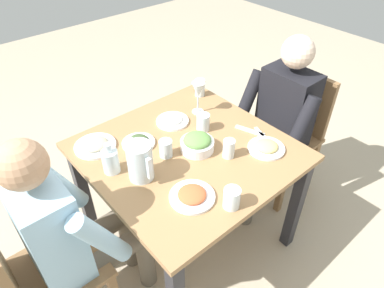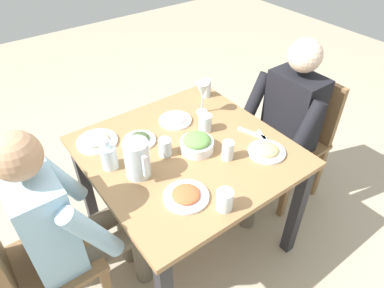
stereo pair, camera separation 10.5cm
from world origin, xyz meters
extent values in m
plane|color=tan|center=(0.00, 0.00, 0.00)|extent=(8.00, 8.00, 0.00)
cube|color=#997047|center=(0.00, 0.00, 0.72)|extent=(1.00, 1.00, 0.03)
cube|color=#232328|center=(-0.44, -0.44, 0.35)|extent=(0.06, 0.06, 0.70)
cube|color=#232328|center=(-0.44, 0.44, 0.35)|extent=(0.06, 0.06, 0.70)
cube|color=#232328|center=(0.44, 0.44, 0.35)|extent=(0.06, 0.06, 0.70)
cube|color=olive|center=(-0.17, -0.95, 0.21)|extent=(0.04, 0.04, 0.43)
cube|color=olive|center=(-0.17, -0.61, 0.21)|extent=(0.04, 0.04, 0.43)
cube|color=olive|center=(0.00, -0.78, 0.44)|extent=(0.40, 0.40, 0.03)
cube|color=olive|center=(0.24, 0.95, 0.21)|extent=(0.04, 0.04, 0.43)
cube|color=olive|center=(-0.10, 0.95, 0.21)|extent=(0.04, 0.04, 0.43)
cube|color=olive|center=(0.24, 0.61, 0.21)|extent=(0.04, 0.04, 0.43)
cube|color=olive|center=(-0.10, 0.61, 0.21)|extent=(0.04, 0.04, 0.43)
cube|color=olive|center=(0.07, 0.78, 0.44)|extent=(0.40, 0.40, 0.03)
cube|color=olive|center=(0.07, 0.96, 0.66)|extent=(0.38, 0.04, 0.42)
cube|color=#9EC6E0|center=(0.00, -0.75, 0.70)|extent=(0.32, 0.20, 0.50)
sphere|color=tan|center=(0.00, -0.75, 1.07)|extent=(0.19, 0.19, 0.19)
cylinder|color=#665B4C|center=(-0.08, -0.56, 0.42)|extent=(0.11, 0.38, 0.11)
cylinder|color=#665B4C|center=(-0.08, -0.37, 0.23)|extent=(0.10, 0.10, 0.45)
cylinder|color=#9EC6E0|center=(-0.20, -0.61, 0.73)|extent=(0.08, 0.23, 0.37)
cylinder|color=#665B4C|center=(0.09, -0.56, 0.42)|extent=(0.11, 0.38, 0.11)
cylinder|color=#665B4C|center=(0.09, -0.37, 0.23)|extent=(0.10, 0.10, 0.45)
cylinder|color=#9EC6E0|center=(0.20, -0.61, 0.73)|extent=(0.08, 0.23, 0.37)
cube|color=black|center=(0.07, 0.75, 0.70)|extent=(0.32, 0.20, 0.50)
sphere|color=beige|center=(0.07, 0.75, 1.07)|extent=(0.19, 0.19, 0.19)
cylinder|color=#665B4C|center=(0.15, 0.56, 0.42)|extent=(0.11, 0.38, 0.11)
cylinder|color=#665B4C|center=(0.15, 0.37, 0.23)|extent=(0.10, 0.10, 0.45)
cylinder|color=black|center=(0.27, 0.61, 0.73)|extent=(0.08, 0.23, 0.37)
cylinder|color=#665B4C|center=(-0.02, 0.56, 0.42)|extent=(0.11, 0.38, 0.11)
cylinder|color=#665B4C|center=(-0.02, 0.37, 0.23)|extent=(0.10, 0.10, 0.45)
cylinder|color=black|center=(-0.13, 0.61, 0.73)|extent=(0.08, 0.23, 0.37)
cylinder|color=silver|center=(0.01, -0.29, 0.83)|extent=(0.12, 0.12, 0.19)
cube|color=silver|center=(0.09, -0.29, 0.84)|extent=(0.02, 0.02, 0.11)
cube|color=silver|center=(-0.04, -0.29, 0.91)|extent=(0.04, 0.03, 0.02)
cylinder|color=white|center=(0.03, 0.04, 0.76)|extent=(0.18, 0.18, 0.05)
ellipsoid|color=#608E47|center=(0.03, 0.04, 0.79)|extent=(0.14, 0.14, 0.06)
cylinder|color=white|center=(-0.24, 0.09, 0.74)|extent=(0.19, 0.19, 0.01)
ellipsoid|color=white|center=(-0.24, 0.09, 0.75)|extent=(0.12, 0.12, 0.03)
cylinder|color=white|center=(-0.20, -0.17, 0.74)|extent=(0.17, 0.17, 0.01)
ellipsoid|color=#3D512D|center=(-0.20, -0.17, 0.75)|extent=(0.11, 0.11, 0.04)
cylinder|color=white|center=(0.27, -0.20, 0.74)|extent=(0.21, 0.21, 0.01)
ellipsoid|color=#CC5B33|center=(0.27, -0.20, 0.75)|extent=(0.13, 0.13, 0.04)
cylinder|color=white|center=(0.27, 0.31, 0.74)|extent=(0.19, 0.19, 0.01)
ellipsoid|color=#E0C670|center=(0.27, 0.31, 0.75)|extent=(0.12, 0.12, 0.04)
cylinder|color=white|center=(-0.33, -0.35, 0.74)|extent=(0.22, 0.22, 0.01)
ellipsoid|color=#B7AD89|center=(-0.33, -0.35, 0.75)|extent=(0.13, 0.13, 0.04)
cylinder|color=silver|center=(-0.08, 0.18, 0.78)|extent=(0.07, 0.07, 0.10)
cylinder|color=silver|center=(0.42, -0.10, 0.78)|extent=(0.07, 0.07, 0.10)
cylinder|color=silver|center=(0.18, 0.12, 0.78)|extent=(0.06, 0.06, 0.10)
cylinder|color=silver|center=(-0.36, 0.41, 0.79)|extent=(0.06, 0.06, 0.11)
cylinder|color=silver|center=(-0.04, -0.11, 0.78)|extent=(0.07, 0.07, 0.09)
cylinder|color=silver|center=(-0.23, 0.27, 0.73)|extent=(0.07, 0.07, 0.01)
cylinder|color=silver|center=(-0.23, 0.27, 0.79)|extent=(0.01, 0.01, 0.10)
cone|color=silver|center=(-0.23, 0.27, 0.88)|extent=(0.08, 0.08, 0.09)
cylinder|color=silver|center=(-0.11, -0.38, 0.79)|extent=(0.08, 0.08, 0.12)
cylinder|color=white|center=(-0.11, -0.38, 0.77)|extent=(0.07, 0.07, 0.07)
cylinder|color=silver|center=(-0.11, -0.38, 0.87)|extent=(0.03, 0.03, 0.04)
cube|color=silver|center=(0.11, 0.36, 0.73)|extent=(0.17, 0.08, 0.01)
cube|color=silver|center=(0.19, 0.38, 0.73)|extent=(0.18, 0.08, 0.01)
camera|label=1|loc=(1.07, -0.89, 1.89)|focal=32.43mm
camera|label=2|loc=(1.13, -0.80, 1.89)|focal=32.43mm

